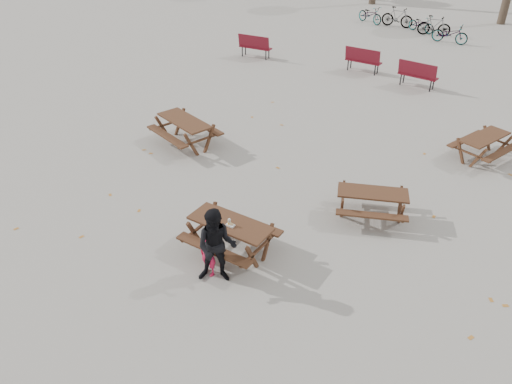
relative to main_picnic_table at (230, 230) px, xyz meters
The scene contains 13 objects.
ground 0.59m from the main_picnic_table, ahead, with size 80.00×80.00×0.00m, color gray.
main_picnic_table is the anchor object (origin of this frame).
food_tray 0.24m from the main_picnic_table, 50.59° to the right, with size 0.18×0.11×0.04m, color white.
bread_roll 0.28m from the main_picnic_table, 50.59° to the right, with size 0.14×0.06×0.05m, color tan.
soda_bottle 0.28m from the main_picnic_table, 61.33° to the right, with size 0.07×0.07×0.17m.
child 0.82m from the main_picnic_table, 87.28° to the right, with size 0.39×0.26×1.07m, color #D51A45.
adult 0.94m from the main_picnic_table, 71.10° to the right, with size 0.81×0.63×1.66m, color black.
picnic_table_east 3.54m from the main_picnic_table, 54.92° to the left, with size 1.63×1.31×0.70m, color #3B2215, non-canonical shape.
picnic_table_north 5.39m from the main_picnic_table, 140.17° to the left, with size 1.90×1.53×0.82m, color #3B2215, non-canonical shape.
picnic_table_far 8.25m from the main_picnic_table, 64.17° to the left, with size 1.63×1.32×0.70m, color #3B2215, non-canonical shape.
park_bench_row 12.47m from the main_picnic_table, 94.70° to the left, with size 13.85×1.74×1.03m.
bicycle_row 20.30m from the main_picnic_table, 97.50° to the left, with size 6.58×2.59×1.04m.
fallen_leaves 2.62m from the main_picnic_table, 78.69° to the left, with size 11.00×11.00×0.01m, color #B5722B, non-canonical shape.
Camera 1 is at (5.09, -6.83, 6.90)m, focal length 35.00 mm.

